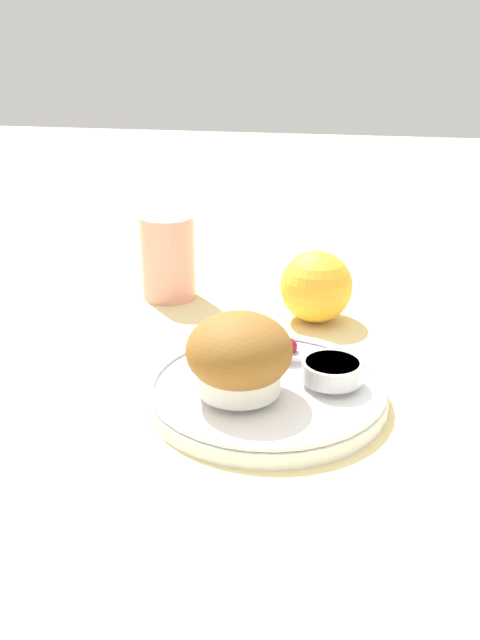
% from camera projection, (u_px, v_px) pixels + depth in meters
% --- Properties ---
extents(ground_plane, '(3.00, 3.00, 0.00)m').
position_uv_depth(ground_plane, '(268.00, 394.00, 0.64)').
color(ground_plane, beige).
extents(plate, '(0.21, 0.21, 0.02)m').
position_uv_depth(plate, '(263.00, 390.00, 0.62)').
color(plate, white).
rests_on(plate, ground_plane).
extents(muffin, '(0.09, 0.09, 0.07)m').
position_uv_depth(muffin, '(239.00, 356.00, 0.59)').
color(muffin, silver).
rests_on(muffin, plate).
extents(cream_ramekin, '(0.05, 0.05, 0.02)m').
position_uv_depth(cream_ramekin, '(332.00, 369.00, 0.62)').
color(cream_ramekin, silver).
rests_on(cream_ramekin, plate).
extents(berry_pair, '(0.03, 0.02, 0.02)m').
position_uv_depth(berry_pair, '(280.00, 346.00, 0.67)').
color(berry_pair, maroon).
rests_on(berry_pair, plate).
extents(butter_knife, '(0.16, 0.05, 0.00)m').
position_uv_depth(butter_knife, '(275.00, 356.00, 0.66)').
color(butter_knife, silver).
rests_on(butter_knife, plate).
extents(orange_fruit, '(0.08, 0.08, 0.08)m').
position_uv_depth(orange_fruit, '(316.00, 287.00, 0.78)').
color(orange_fruit, '#F4A82D').
rests_on(orange_fruit, ground_plane).
extents(juice_glass, '(0.06, 0.06, 0.10)m').
position_uv_depth(juice_glass, '(168.00, 257.00, 0.84)').
color(juice_glass, '#E5998C').
rests_on(juice_glass, ground_plane).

